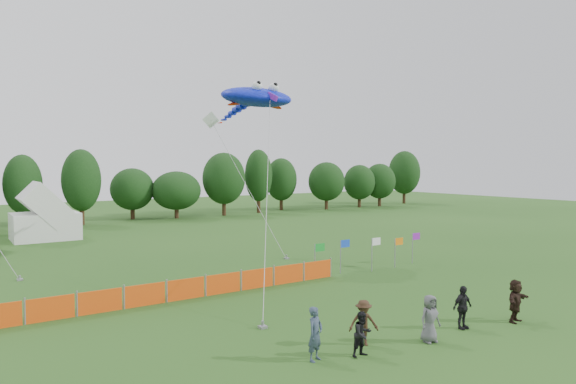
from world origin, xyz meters
TOP-DOWN VIEW (x-y plane):
  - ground at (0.00, 0.00)m, footprint 160.00×160.00m
  - treeline at (1.61, 44.93)m, footprint 104.57×8.78m
  - tent_right at (-6.11, 34.40)m, footprint 5.35×4.28m
  - barrier_fence at (-3.90, 9.03)m, footprint 17.90×0.06m
  - flag_row at (8.15, 8.99)m, footprint 8.73×0.63m
  - spectator_a at (-3.43, -0.64)m, footprint 0.77×0.64m
  - spectator_b at (-1.88, -1.24)m, footprint 0.76×0.59m
  - spectator_c at (-1.12, -0.47)m, footprint 1.23×1.05m
  - spectator_d at (3.38, -1.29)m, footprint 1.02×0.46m
  - spectator_e at (1.11, -1.58)m, footprint 0.90×0.63m
  - spectator_f at (5.92, -1.97)m, footprint 1.71×0.84m
  - stingray_kite at (4.49, 16.71)m, footprint 10.42×20.21m
  - small_kite_white at (4.39, 20.33)m, footprint 2.97×7.52m

SIDE VIEW (x-z plane):
  - ground at x=0.00m, z-range 0.00..0.00m
  - barrier_fence at x=-3.90m, z-range 0.00..1.00m
  - spectator_b at x=-1.88m, z-range 0.00..1.54m
  - spectator_c at x=-1.12m, z-range 0.00..1.65m
  - spectator_d at x=3.38m, z-range 0.00..1.71m
  - spectator_e at x=1.11m, z-range 0.00..1.74m
  - spectator_f at x=5.92m, z-range 0.00..1.77m
  - spectator_a at x=-3.43m, z-range 0.00..1.80m
  - flag_row at x=8.15m, z-range 0.33..2.36m
  - tent_right at x=-6.11m, z-range 0.02..3.80m
  - treeline at x=1.61m, z-range 0.00..8.36m
  - small_kite_white at x=4.39m, z-range 2.07..12.65m
  - stingray_kite at x=4.49m, z-range 5.03..17.03m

